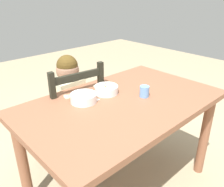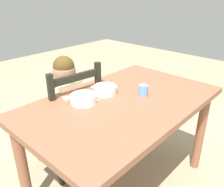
{
  "view_description": "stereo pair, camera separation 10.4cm",
  "coord_description": "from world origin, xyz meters",
  "views": [
    {
      "loc": [
        -0.98,
        -0.95,
        1.4
      ],
      "look_at": [
        -0.05,
        0.05,
        0.78
      ],
      "focal_mm": 37.41,
      "sensor_mm": 36.0,
      "label": 1
    },
    {
      "loc": [
        -1.06,
        -0.88,
        1.4
      ],
      "look_at": [
        -0.05,
        0.05,
        0.78
      ],
      "focal_mm": 37.41,
      "sensor_mm": 36.0,
      "label": 2
    }
  ],
  "objects": [
    {
      "name": "dining_chair",
      "position": [
        -0.11,
        0.46,
        0.45
      ],
      "size": [
        0.47,
        0.47,
        0.91
      ],
      "color": "black",
      "rests_on": "ground"
    },
    {
      "name": "bowl_of_peas",
      "position": [
        -0.2,
        0.16,
        0.76
      ],
      "size": [
        0.17,
        0.17,
        0.06
      ],
      "color": "white",
      "rests_on": "dining_table"
    },
    {
      "name": "ground_plane",
      "position": [
        0.0,
        0.0,
        0.0
      ],
      "size": [
        8.0,
        8.0,
        0.0
      ],
      "primitive_type": "plane",
      "color": "tan"
    },
    {
      "name": "spoon",
      "position": [
        -0.05,
        0.18,
        0.74
      ],
      "size": [
        0.14,
        0.05,
        0.01
      ],
      "color": "silver",
      "rests_on": "dining_table"
    },
    {
      "name": "paper_napkin",
      "position": [
        -0.17,
        0.15,
        0.73
      ],
      "size": [
        0.14,
        0.13,
        0.0
      ],
      "primitive_type": "cube",
      "rotation": [
        0.0,
        0.0,
        0.17
      ],
      "color": "white",
      "rests_on": "dining_table"
    },
    {
      "name": "bowl_of_carrots",
      "position": [
        -0.0,
        0.16,
        0.76
      ],
      "size": [
        0.16,
        0.16,
        0.06
      ],
      "color": "white",
      "rests_on": "dining_table"
    },
    {
      "name": "child_figure",
      "position": [
        -0.1,
        0.45,
        0.63
      ],
      "size": [
        0.32,
        0.31,
        0.96
      ],
      "color": "beige",
      "rests_on": "ground"
    },
    {
      "name": "dining_table",
      "position": [
        0.0,
        0.0,
        0.63
      ],
      "size": [
        1.33,
        0.82,
        0.73
      ],
      "color": "#8E593E",
      "rests_on": "ground"
    },
    {
      "name": "drinking_cup",
      "position": [
        0.15,
        -0.06,
        0.77
      ],
      "size": [
        0.06,
        0.06,
        0.08
      ],
      "primitive_type": "cylinder",
      "color": "#6BA0E3",
      "rests_on": "dining_table"
    }
  ]
}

